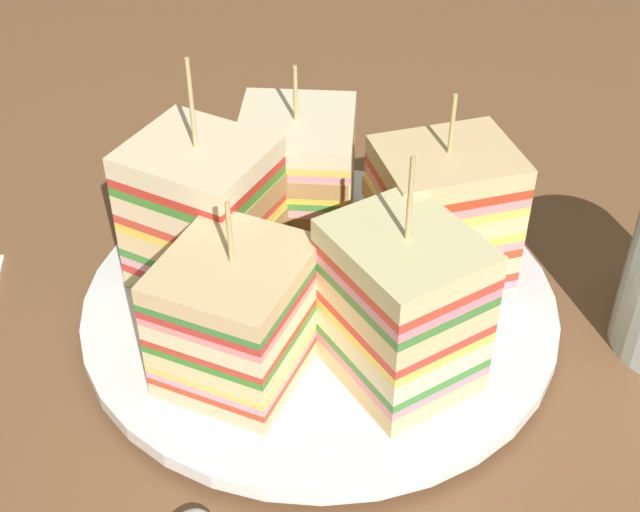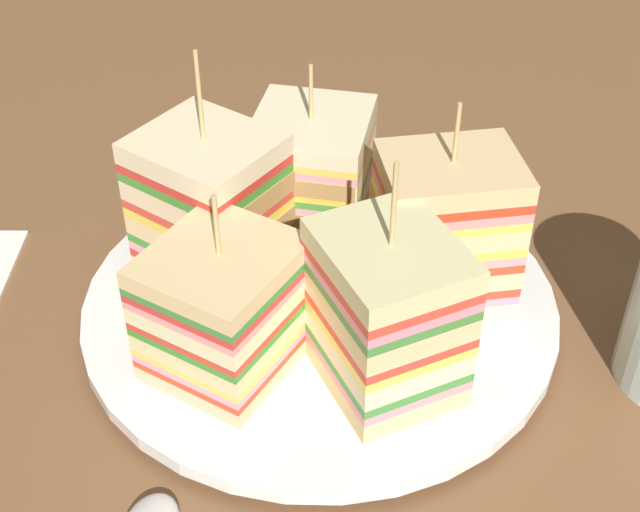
{
  "view_description": "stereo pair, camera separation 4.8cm",
  "coord_description": "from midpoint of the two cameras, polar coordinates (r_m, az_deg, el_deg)",
  "views": [
    {
      "loc": [
        -36.6,
        7.51,
        34.58
      ],
      "look_at": [
        0.0,
        0.0,
        4.55
      ],
      "focal_mm": 50.26,
      "sensor_mm": 36.0,
      "label": 1
    },
    {
      "loc": [
        -37.26,
        2.77,
        34.58
      ],
      "look_at": [
        0.0,
        0.0,
        4.55
      ],
      "focal_mm": 50.26,
      "sensor_mm": 36.0,
      "label": 2
    }
  ],
  "objects": [
    {
      "name": "sandwich_wedge_3",
      "position": [
        0.44,
        -3.01,
        -3.51
      ],
      "size": [
        9.47,
        9.29,
        10.32
      ],
      "rotation": [
        0.0,
        0.0,
        11.95
      ],
      "color": "#CEB789",
      "rests_on": "plate"
    },
    {
      "name": "sandwich_wedge_0",
      "position": [
        0.49,
        10.69,
        1.76
      ],
      "size": [
        6.19,
        7.56,
        11.97
      ],
      "rotation": [
        0.0,
        0.0,
        7.94
      ],
      "color": "beige",
      "rests_on": "plate"
    },
    {
      "name": "sandwich_wedge_2",
      "position": [
        0.49,
        -4.25,
        3.08
      ],
      "size": [
        9.36,
        9.47,
        13.56
      ],
      "rotation": [
        0.0,
        0.0,
        10.3
      ],
      "color": "#D2C683",
      "rests_on": "plate"
    },
    {
      "name": "chip_pile",
      "position": [
        0.5,
        4.13,
        -1.8
      ],
      "size": [
        7.17,
        6.47,
        1.66
      ],
      "color": "#EBD97B",
      "rests_on": "plate"
    },
    {
      "name": "sandwich_wedge_4",
      "position": [
        0.43,
        7.45,
        -3.78
      ],
      "size": [
        8.71,
        7.96,
        12.78
      ],
      "rotation": [
        0.0,
        0.0,
        12.93
      ],
      "color": "#D9BB7C",
      "rests_on": "plate"
    },
    {
      "name": "sandwich_wedge_1",
      "position": [
        0.53,
        2.03,
        5.07
      ],
      "size": [
        8.6,
        8.19,
        10.85
      ],
      "rotation": [
        0.0,
        0.0,
        9.15
      ],
      "color": "#D7B38B",
      "rests_on": "plate"
    },
    {
      "name": "salad_garnish",
      "position": [
        0.55,
        10.08,
        2.11
      ],
      "size": [
        4.98,
        7.95,
        1.36
      ],
      "color": "#38863B",
      "rests_on": "plate"
    },
    {
      "name": "plate",
      "position": [
        0.5,
        2.73,
        -3.32
      ],
      "size": [
        26.27,
        26.27,
        1.55
      ],
      "color": "white",
      "rests_on": "ground_plane"
    },
    {
      "name": "ground_plane",
      "position": [
        0.51,
        2.67,
        -4.84
      ],
      "size": [
        114.17,
        82.73,
        1.8
      ],
      "primitive_type": "cube",
      "color": "brown"
    }
  ]
}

